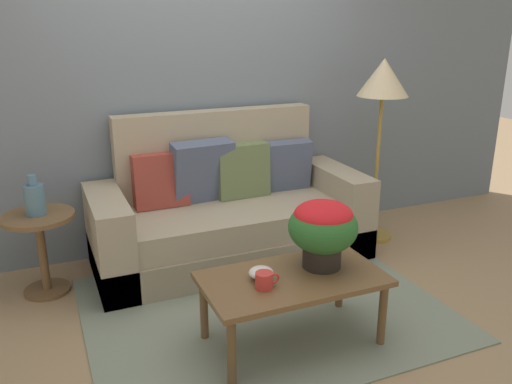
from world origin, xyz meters
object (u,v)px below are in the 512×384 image
object	(u,v)px
coffee_table	(293,284)
floor_lamp	(383,89)
side_table	(41,239)
potted_plant	(323,227)
table_vase	(35,199)
snack_bowl	(261,273)
coffee_mug	(265,280)
couch	(229,215)

from	to	relation	value
coffee_table	floor_lamp	world-z (taller)	floor_lamp
side_table	potted_plant	size ratio (longest dim) A/B	1.42
coffee_table	table_vase	distance (m)	1.79
side_table	snack_bowl	size ratio (longest dim) A/B	4.11
coffee_table	side_table	bearing A→B (deg)	137.09
floor_lamp	snack_bowl	world-z (taller)	floor_lamp
coffee_mug	couch	bearing A→B (deg)	78.21
couch	coffee_table	bearing A→B (deg)	-93.14
floor_lamp	table_vase	distance (m)	2.69
couch	potted_plant	distance (m)	1.24
side_table	snack_bowl	distance (m)	1.60
coffee_mug	snack_bowl	distance (m)	0.11
coffee_table	floor_lamp	distance (m)	1.96
potted_plant	table_vase	xyz separation A→B (m)	(-1.50, 1.15, 0.01)
floor_lamp	table_vase	bearing A→B (deg)	178.25
couch	table_vase	distance (m)	1.40
couch	side_table	xyz separation A→B (m)	(-1.35, -0.04, 0.04)
floor_lamp	potted_plant	distance (m)	1.67
snack_bowl	floor_lamp	bearing A→B (deg)	35.45
table_vase	floor_lamp	bearing A→B (deg)	-1.75
coffee_mug	side_table	bearing A→B (deg)	130.77
side_table	snack_bowl	bearing A→B (deg)	-46.15
floor_lamp	snack_bowl	bearing A→B (deg)	-144.55
floor_lamp	potted_plant	bearing A→B (deg)	-136.49
snack_bowl	coffee_table	bearing A→B (deg)	-13.36
couch	coffee_mug	distance (m)	1.33
couch	table_vase	world-z (taller)	couch
couch	table_vase	bearing A→B (deg)	-178.67
snack_bowl	potted_plant	bearing A→B (deg)	1.07
couch	table_vase	xyz separation A→B (m)	(-1.36, -0.03, 0.33)
side_table	table_vase	size ratio (longest dim) A/B	2.11
side_table	floor_lamp	bearing A→B (deg)	-1.58
side_table	couch	bearing A→B (deg)	1.67
side_table	snack_bowl	xyz separation A→B (m)	(1.11, -1.15, 0.07)
coffee_table	potted_plant	xyz separation A→B (m)	(0.21, 0.05, 0.30)
side_table	snack_bowl	world-z (taller)	side_table
coffee_table	coffee_mug	bearing A→B (deg)	-163.22
potted_plant	snack_bowl	size ratio (longest dim) A/B	2.88
potted_plant	side_table	bearing A→B (deg)	142.52
coffee_table	side_table	xyz separation A→B (m)	(-1.29, 1.20, 0.02)
coffee_mug	snack_bowl	bearing A→B (deg)	76.76
floor_lamp	snack_bowl	size ratio (longest dim) A/B	10.88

